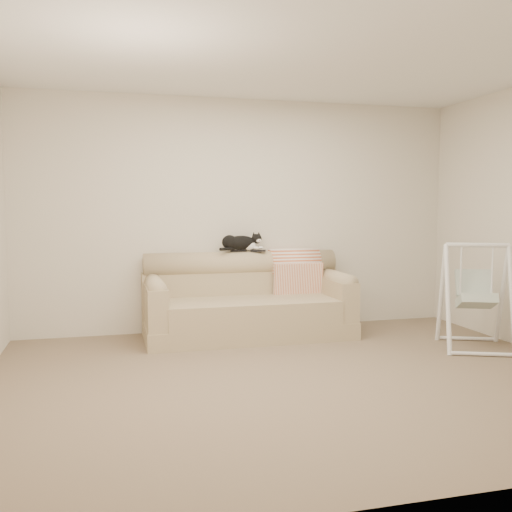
{
  "coord_description": "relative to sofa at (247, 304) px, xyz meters",
  "views": [
    {
      "loc": [
        -1.49,
        -4.32,
        1.4
      ],
      "look_at": [
        -0.03,
        1.27,
        0.9
      ],
      "focal_mm": 40.0,
      "sensor_mm": 36.0,
      "label": 1
    }
  ],
  "objects": [
    {
      "name": "ground_plane",
      "position": [
        0.05,
        -1.62,
        -0.35
      ],
      "size": [
        5.0,
        5.0,
        0.0
      ],
      "primitive_type": "plane",
      "color": "brown",
      "rests_on": "ground"
    },
    {
      "name": "room_shell",
      "position": [
        0.05,
        -1.62,
        1.18
      ],
      "size": [
        5.04,
        4.04,
        2.6
      ],
      "color": "beige",
      "rests_on": "ground"
    },
    {
      "name": "sofa",
      "position": [
        0.0,
        0.0,
        0.0
      ],
      "size": [
        2.2,
        0.93,
        0.9
      ],
      "color": "tan",
      "rests_on": "ground"
    },
    {
      "name": "remote_a",
      "position": [
        -0.03,
        0.25,
        0.56
      ],
      "size": [
        0.18,
        0.05,
        0.03
      ],
      "color": "black",
      "rests_on": "sofa"
    },
    {
      "name": "remote_b",
      "position": [
        0.18,
        0.2,
        0.56
      ],
      "size": [
        0.17,
        0.12,
        0.02
      ],
      "color": "black",
      "rests_on": "sofa"
    },
    {
      "name": "tuxedo_cat",
      "position": [
        -0.01,
        0.24,
        0.65
      ],
      "size": [
        0.53,
        0.27,
        0.21
      ],
      "color": "black",
      "rests_on": "sofa"
    },
    {
      "name": "throw_blanket",
      "position": [
        0.62,
        0.23,
        0.37
      ],
      "size": [
        0.57,
        0.38,
        0.58
      ],
      "color": "#C5592A",
      "rests_on": "sofa"
    },
    {
      "name": "baby_swing",
      "position": [
        2.05,
        -1.1,
        0.17
      ],
      "size": [
        0.85,
        0.87,
        1.05
      ],
      "color": "white",
      "rests_on": "ground"
    }
  ]
}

